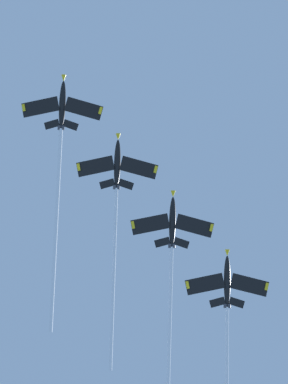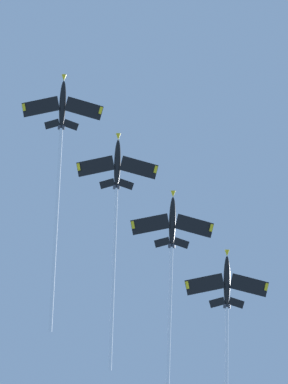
{
  "view_description": "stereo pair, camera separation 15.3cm",
  "coord_description": "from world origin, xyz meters",
  "views": [
    {
      "loc": [
        19.78,
        17.11,
        1.76
      ],
      "look_at": [
        -31.19,
        16.75,
        160.42
      ],
      "focal_mm": 64.74,
      "sensor_mm": 36.0,
      "label": 1
    },
    {
      "loc": [
        19.78,
        16.96,
        1.76
      ],
      "look_at": [
        -31.19,
        16.75,
        160.42
      ],
      "focal_mm": 64.74,
      "sensor_mm": 36.0,
      "label": 2
    }
  ],
  "objects": [
    {
      "name": "jet_lead",
      "position": [
        -23.99,
        -3.69,
        163.25
      ],
      "size": [
        56.57,
        20.12,
        27.76
      ],
      "color": "black"
    },
    {
      "name": "jet_second",
      "position": [
        -34.73,
        9.9,
        159.52
      ],
      "size": [
        51.31,
        20.12,
        25.77
      ],
      "color": "black"
    },
    {
      "name": "jet_third",
      "position": [
        -48.87,
        23.0,
        151.12
      ],
      "size": [
        55.47,
        20.11,
        28.96
      ],
      "color": "black"
    },
    {
      "name": "jet_fourth",
      "position": [
        -59.6,
        36.09,
        147.08
      ],
      "size": [
        49.44,
        20.13,
        24.23
      ],
      "color": "black"
    }
  ]
}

